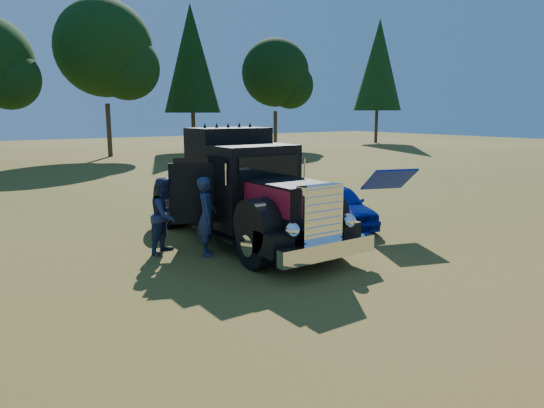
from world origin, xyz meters
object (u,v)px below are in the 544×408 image
Objects in this scene: diamond_t_truck at (245,195)px; spectator_near at (207,216)px; hotrod_coupe at (336,205)px; spectator_far at (165,215)px.

diamond_t_truck is 3.75× the size of spectator_near.
hotrod_coupe is 2.22× the size of spectator_near.
spectator_far is at bearing 172.74° from diamond_t_truck.
diamond_t_truck reaches higher than spectator_near.
diamond_t_truck is at bearing -43.52° from spectator_far.
spectator_far is (-2.13, 0.27, -0.35)m from diamond_t_truck.
hotrod_coupe is 2.27× the size of spectator_far.
spectator_near reaches higher than hotrod_coupe.
hotrod_coupe is at bearing 2.33° from diamond_t_truck.
spectator_near reaches higher than spectator_far.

